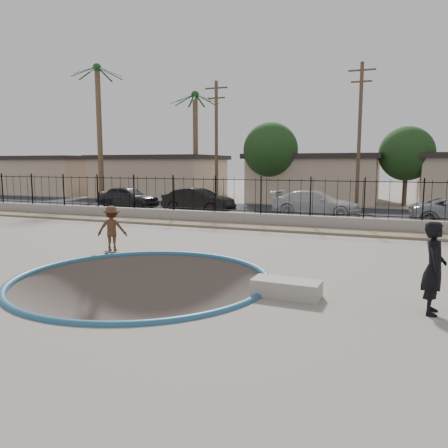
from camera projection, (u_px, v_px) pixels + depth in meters
ground at (269, 241)px, 24.00m from camera, size 120.00×120.00×2.20m
bowl_pit at (142, 279)px, 11.85m from camera, size 6.84×6.84×1.80m
coping_ring at (142, 279)px, 11.85m from camera, size 7.04×7.04×0.20m
rock_strip at (254, 227)px, 21.25m from camera, size 42.00×1.60×0.11m
retaining_wall at (261, 219)px, 22.24m from camera, size 42.00×0.45×0.60m
fence at (261, 196)px, 22.07m from camera, size 40.00×0.04×1.80m
street at (290, 212)px, 28.46m from camera, size 90.00×8.00×0.04m
house_west_far at (54, 174)px, 47.02m from camera, size 10.60×8.60×3.90m
house_west at (160, 176)px, 42.35m from camera, size 11.60×8.60×3.90m
house_center at (315, 177)px, 36.96m from camera, size 10.60×8.60×3.90m
palm_left at (98, 105)px, 36.25m from camera, size 2.30×2.30×11.30m
palm_mid at (195, 122)px, 37.60m from camera, size 2.30×2.30×9.30m
utility_pole_left at (216, 142)px, 31.82m from camera, size 1.70×0.24×9.00m
utility_pole_mid at (359, 135)px, 28.19m from camera, size 1.70×0.24×9.50m
street_tree_left at (271, 150)px, 34.50m from camera, size 4.32×4.32×6.36m
street_tree_mid at (407, 154)px, 31.88m from camera, size 3.96×3.96×5.83m
skater at (112, 231)px, 15.15m from camera, size 1.16×0.92×1.58m
skateboard at (113, 252)px, 15.25m from camera, size 0.72×0.25×0.06m
videographer at (434, 268)px, 9.03m from camera, size 0.50×0.73×1.95m
concrete_ledge at (286, 288)px, 10.31m from camera, size 1.63×0.76×0.40m
car_a at (128, 197)px, 30.48m from camera, size 4.60×2.13×1.53m
car_b at (198, 201)px, 27.64m from camera, size 4.77×2.07×1.53m
car_c at (316, 203)px, 25.79m from camera, size 5.33×2.49×1.51m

